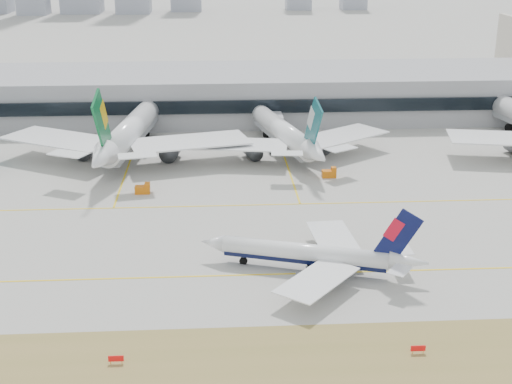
{
  "coord_description": "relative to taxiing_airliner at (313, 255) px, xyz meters",
  "views": [
    {
      "loc": [
        -5.23,
        -120.14,
        57.76
      ],
      "look_at": [
        3.2,
        18.0,
        7.5
      ],
      "focal_mm": 50.0,
      "sensor_mm": 36.0,
      "label": 1
    }
  ],
  "objects": [
    {
      "name": "hold_sign_left",
      "position": [
        -31.94,
        -27.67,
        -2.5
      ],
      "size": [
        2.2,
        0.15,
        1.35
      ],
      "color": "red",
      "rests_on": "ground"
    },
    {
      "name": "gse_b",
      "position": [
        -34.32,
        43.71,
        -2.33
      ],
      "size": [
        3.55,
        2.0,
        2.6
      ],
      "color": "#D5650B",
      "rests_on": "ground"
    },
    {
      "name": "gse_c",
      "position": [
        11.53,
        52.78,
        -2.33
      ],
      "size": [
        3.55,
        2.0,
        2.6
      ],
      "color": "#D5650B",
      "rests_on": "ground"
    },
    {
      "name": "ground",
      "position": [
        -12.11,
        4.33,
        -3.37
      ],
      "size": [
        3000.0,
        3000.0,
        0.0
      ],
      "primitive_type": "plane",
      "color": "#A09D96",
      "rests_on": "ground"
    },
    {
      "name": "hold_sign_right",
      "position": [
        11.74,
        -27.67,
        -2.5
      ],
      "size": [
        2.2,
        0.15,
        1.35
      ],
      "color": "red",
      "rests_on": "ground"
    },
    {
      "name": "widebody_eva",
      "position": [
        -40.5,
        73.1,
        3.16
      ],
      "size": [
        68.37,
        67.45,
        24.58
      ],
      "rotation": [
        0.0,
        0.0,
        1.44
      ],
      "color": "white",
      "rests_on": "ground"
    },
    {
      "name": "widebody_cathay",
      "position": [
        2.37,
        73.19,
        2.21
      ],
      "size": [
        57.31,
        57.1,
        21.0
      ],
      "rotation": [
        0.0,
        0.0,
        1.81
      ],
      "color": "white",
      "rests_on": "ground"
    },
    {
      "name": "terminal",
      "position": [
        -12.11,
        119.17,
        4.13
      ],
      "size": [
        280.0,
        43.1,
        15.0
      ],
      "color": "gray",
      "rests_on": "ground"
    },
    {
      "name": "taxiing_airliner",
      "position": [
        0.0,
        0.0,
        0.0
      ],
      "size": [
        40.53,
        34.44,
        13.99
      ],
      "rotation": [
        0.0,
        0.0,
        2.83
      ],
      "color": "white",
      "rests_on": "ground"
    }
  ]
}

